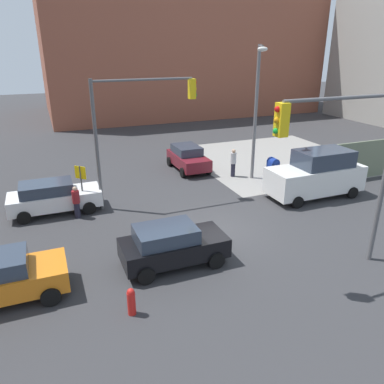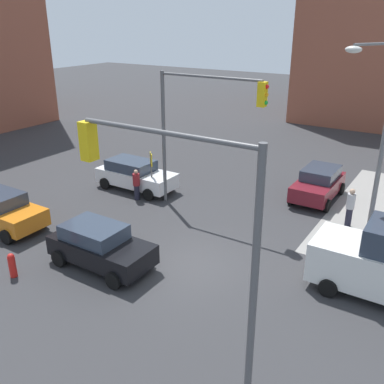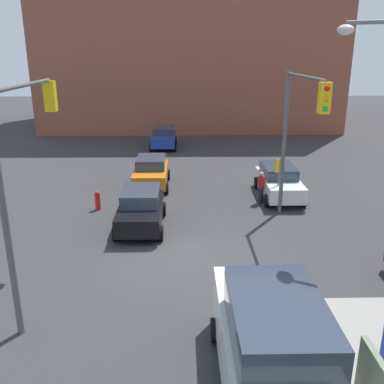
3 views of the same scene
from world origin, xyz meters
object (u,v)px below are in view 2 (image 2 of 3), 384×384
object	(u,v)px
fire_hydrant	(12,265)
sedan_maroon	(318,183)
traffic_signal_se_corner	(181,211)
hatchback_white	(135,174)
pedestrian_waiting	(350,207)
hatchback_orange	(2,210)
pedestrian_crossing	(136,184)
traffic_signal_nw_corner	(200,116)
street_lamp_corner	(379,132)
coupe_black	(100,245)

from	to	relation	value
fire_hydrant	sedan_maroon	distance (m)	14.92
traffic_signal_se_corner	hatchback_white	size ratio (longest dim) A/B	1.46
hatchback_white	pedestrian_waiting	bearing A→B (deg)	8.17
hatchback_orange	pedestrian_crossing	bearing A→B (deg)	62.53
traffic_signal_nw_corner	street_lamp_corner	distance (m)	7.54
hatchback_orange	traffic_signal_nw_corner	bearing A→B (deg)	45.34
traffic_signal_se_corner	coupe_black	world-z (taller)	traffic_signal_se_corner
hatchback_white	pedestrian_waiting	world-z (taller)	pedestrian_waiting
traffic_signal_nw_corner	coupe_black	world-z (taller)	traffic_signal_nw_corner
hatchback_white	pedestrian_crossing	xyz separation A→B (m)	(1.01, -1.12, -0.00)
traffic_signal_nw_corner	hatchback_white	distance (m)	5.79
traffic_signal_se_corner	traffic_signal_nw_corner	bearing A→B (deg)	119.20
hatchback_white	coupe_black	world-z (taller)	same
traffic_signal_se_corner	street_lamp_corner	bearing A→B (deg)	76.24
coupe_black	fire_hydrant	bearing A→B (deg)	-132.99
street_lamp_corner	pedestrian_waiting	world-z (taller)	street_lamp_corner
traffic_signal_nw_corner	pedestrian_crossing	xyz separation A→B (m)	(-3.35, -0.70, -3.79)
traffic_signal_nw_corner	traffic_signal_se_corner	xyz separation A→B (m)	(5.03, -9.00, -0.02)
hatchback_white	pedestrian_waiting	distance (m)	11.12
traffic_signal_se_corner	fire_hydrant	distance (m)	8.64
street_lamp_corner	sedan_maroon	world-z (taller)	street_lamp_corner
sedan_maroon	pedestrian_waiting	distance (m)	3.27
fire_hydrant	sedan_maroon	bearing A→B (deg)	61.85
fire_hydrant	pedestrian_waiting	size ratio (longest dim) A/B	0.52
traffic_signal_nw_corner	sedan_maroon	world-z (taller)	traffic_signal_nw_corner
pedestrian_crossing	pedestrian_waiting	size ratio (longest dim) A/B	0.89
traffic_signal_nw_corner	hatchback_orange	size ratio (longest dim) A/B	1.64
traffic_signal_nw_corner	hatchback_white	bearing A→B (deg)	174.51
coupe_black	pedestrian_crossing	bearing A→B (deg)	117.25
fire_hydrant	street_lamp_corner	bearing A→B (deg)	43.97
traffic_signal_se_corner	pedestrian_crossing	distance (m)	12.38
traffic_signal_nw_corner	hatchback_orange	distance (m)	9.75
hatchback_white	sedan_maroon	bearing A→B (deg)	24.49
pedestrian_crossing	pedestrian_waiting	world-z (taller)	pedestrian_waiting
hatchback_white	street_lamp_corner	bearing A→B (deg)	2.68
hatchback_white	pedestrian_crossing	world-z (taller)	pedestrian_crossing
coupe_black	pedestrian_crossing	distance (m)	6.42
street_lamp_corner	coupe_black	world-z (taller)	street_lamp_corner
pedestrian_crossing	traffic_signal_se_corner	bearing A→B (deg)	-105.51
street_lamp_corner	fire_hydrant	distance (m)	14.56
fire_hydrant	pedestrian_crossing	xyz separation A→B (m)	(-0.80, 8.00, 0.35)
traffic_signal_nw_corner	coupe_black	distance (m)	7.45
traffic_signal_nw_corner	hatchback_white	world-z (taller)	traffic_signal_nw_corner
sedan_maroon	pedestrian_crossing	bearing A→B (deg)	-146.69
traffic_signal_se_corner	hatchback_white	distance (m)	13.82
fire_hydrant	coupe_black	world-z (taller)	coupe_black
traffic_signal_nw_corner	pedestrian_waiting	world-z (taller)	traffic_signal_nw_corner
street_lamp_corner	hatchback_white	bearing A→B (deg)	-177.32
traffic_signal_se_corner	coupe_black	xyz separation A→B (m)	(-5.45, 2.59, -3.76)
street_lamp_corner	pedestrian_crossing	size ratio (longest dim) A/B	4.92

